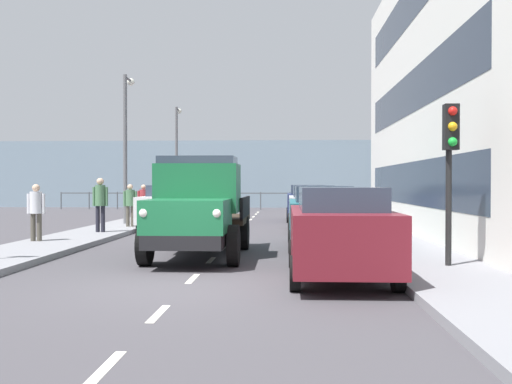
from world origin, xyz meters
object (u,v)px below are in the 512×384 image
at_px(car_navy_kerbside_3, 307,202).
at_px(lamp_post_far, 177,149).
at_px(truck_vintage_green, 198,209).
at_px(car_red_oppositeside_1, 193,202).
at_px(pedestrian_with_bag, 130,202).
at_px(lamp_post_promenade, 126,134).
at_px(pedestrian_in_dark_coat, 144,200).
at_px(pedestrian_couple_b, 156,197).
at_px(traffic_light_near, 450,149).
at_px(car_maroon_kerbside_near, 339,231).
at_px(car_teal_kerbside_1, 322,215).
at_px(car_silver_kerbside_2, 312,207).
at_px(pedestrian_by_lamp, 36,208).
at_px(car_white_oppositeside_0, 171,206).
at_px(pedestrian_couple_a, 100,200).

distance_m(car_navy_kerbside_3, lamp_post_far, 10.71).
bearing_deg(truck_vintage_green, car_red_oppositeside_1, -80.57).
bearing_deg(pedestrian_with_bag, lamp_post_promenade, -70.61).
relative_size(truck_vintage_green, pedestrian_with_bag, 3.50).
bearing_deg(pedestrian_in_dark_coat, pedestrian_couple_b, -92.85).
height_order(pedestrian_in_dark_coat, traffic_light_near, traffic_light_near).
height_order(car_maroon_kerbside_near, traffic_light_near, traffic_light_near).
distance_m(car_teal_kerbside_1, car_silver_kerbside_2, 5.79).
xyz_separation_m(car_teal_kerbside_1, pedestrian_couple_b, (6.98, -10.48, 0.28)).
bearing_deg(car_red_oppositeside_1, pedestrian_by_lamp, 77.66).
bearing_deg(pedestrian_by_lamp, lamp_post_promenade, -94.12).
bearing_deg(truck_vintage_green, pedestrian_in_dark_coat, -69.94).
xyz_separation_m(car_maroon_kerbside_near, lamp_post_far, (7.54, -23.97, 2.98)).
height_order(truck_vintage_green, lamp_post_far, lamp_post_far).
distance_m(car_maroon_kerbside_near, car_white_oppositeside_0, 12.87).
bearing_deg(pedestrian_couple_a, pedestrian_with_bag, -97.34).
distance_m(car_navy_kerbside_3, pedestrian_with_bag, 9.15).
bearing_deg(car_teal_kerbside_1, car_white_oppositeside_0, -49.01).
xyz_separation_m(car_silver_kerbside_2, car_red_oppositeside_1, (5.48, -6.11, 0.00)).
xyz_separation_m(car_navy_kerbside_3, pedestrian_in_dark_coat, (7.08, 3.21, 0.19)).
xyz_separation_m(truck_vintage_green, car_navy_kerbside_3, (-3.09, -14.14, -0.28)).
height_order(pedestrian_couple_b, lamp_post_promenade, lamp_post_promenade).
relative_size(car_teal_kerbside_1, traffic_light_near, 1.41).
height_order(pedestrian_couple_a, pedestrian_in_dark_coat, pedestrian_couple_a).
relative_size(car_red_oppositeside_1, pedestrian_with_bag, 2.83).
bearing_deg(lamp_post_far, lamp_post_promenade, 89.91).
bearing_deg(pedestrian_couple_b, car_teal_kerbside_1, 123.67).
distance_m(car_white_oppositeside_0, lamp_post_promenade, 3.76).
distance_m(car_red_oppositeside_1, lamp_post_far, 7.65).
distance_m(car_red_oppositeside_1, pedestrian_couple_a, 8.99).
height_order(pedestrian_with_bag, pedestrian_couple_b, pedestrian_couple_b).
xyz_separation_m(pedestrian_with_bag, pedestrian_in_dark_coat, (0.16, -2.76, -0.01)).
distance_m(pedestrian_with_bag, traffic_light_near, 13.86).
xyz_separation_m(pedestrian_couple_a, lamp_post_far, (0.29, -15.54, 2.64)).
relative_size(truck_vintage_green, pedestrian_couple_a, 3.09).
height_order(car_navy_kerbside_3, pedestrian_couple_a, pedestrian_couple_a).
xyz_separation_m(car_white_oppositeside_0, pedestrian_couple_b, (1.50, -4.17, 0.28)).
relative_size(car_teal_kerbside_1, pedestrian_in_dark_coat, 2.83).
height_order(car_silver_kerbside_2, pedestrian_couple_b, pedestrian_couple_b).
height_order(car_white_oppositeside_0, car_red_oppositeside_1, same).
distance_m(car_teal_kerbside_1, pedestrian_in_dark_coat, 11.01).
height_order(traffic_light_near, lamp_post_promenade, lamp_post_promenade).
xyz_separation_m(car_white_oppositeside_0, pedestrian_couple_a, (1.77, 3.21, 0.34)).
height_order(lamp_post_promenade, lamp_post_far, lamp_post_far).
bearing_deg(car_red_oppositeside_1, car_teal_kerbside_1, 114.74).
xyz_separation_m(car_navy_kerbside_3, lamp_post_far, (7.54, -7.00, 2.98)).
bearing_deg(pedestrian_with_bag, truck_vintage_green, 115.14).
height_order(car_teal_kerbside_1, pedestrian_couple_a, pedestrian_couple_a).
height_order(car_silver_kerbside_2, lamp_post_far, lamp_post_far).
bearing_deg(car_maroon_kerbside_near, lamp_post_far, -72.53).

